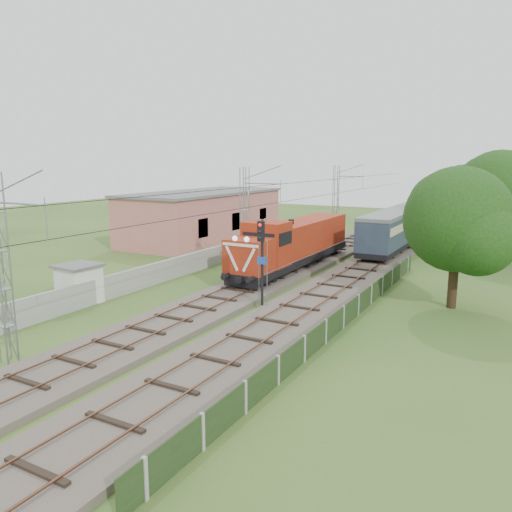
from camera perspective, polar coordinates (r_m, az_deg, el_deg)
The scene contains 15 objects.
ground at distance 27.23m, azimuth -8.54°, elevation -7.34°, with size 140.00×140.00×0.00m, color #2D521F.
track_main at distance 32.77m, azimuth -1.12°, elevation -3.76°, with size 4.20×70.00×0.45m.
track_side at distance 42.71m, azimuth 13.55°, elevation -0.62°, with size 4.20×80.00×0.45m.
catenary at distance 37.78m, azimuth -1.24°, elevation 4.16°, with size 3.31×70.00×8.00m.
boundary_wall at distance 40.16m, azimuth -5.61°, elevation -0.26°, with size 0.25×40.00×1.50m, color #9E9E99.
station_building at distance 54.44m, azimuth -5.91°, elevation 4.64°, with size 8.40×20.40×5.22m.
fence at distance 25.96m, azimuth 9.93°, elevation -6.90°, with size 0.12×32.00×1.20m.
locomotive at distance 38.77m, azimuth 4.29°, elevation 1.51°, with size 2.89×16.52×4.19m.
coach_rake at distance 71.42m, azimuth 20.06°, elevation 5.31°, with size 2.84×63.32×3.28m.
signal_post at distance 27.90m, azimuth 0.64°, elevation 0.81°, with size 0.58×0.45×5.21m.
relay_hut at distance 31.68m, azimuth -19.55°, elevation -3.00°, with size 2.45×2.45×2.38m.
tree_a at distance 30.47m, azimuth 22.19°, elevation 3.75°, with size 6.31×6.01×8.18m.
tree_b at distance 46.60m, azimuth 26.07°, elevation 6.55°, with size 7.23×6.88×9.37m.
tree_c at distance 48.45m, azimuth 22.65°, elevation 6.02°, with size 6.28×5.98×8.14m.
tree_d at distance 69.05m, azimuth 26.82°, elevation 7.11°, with size 6.61×6.30×8.57m.
Camera 1 is at (15.84, -20.48, 8.42)m, focal length 35.00 mm.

